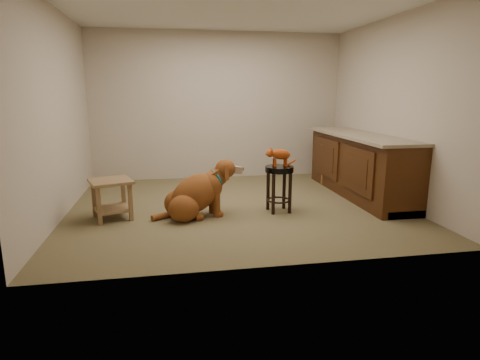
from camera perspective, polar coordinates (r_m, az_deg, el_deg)
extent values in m
cube|color=brown|center=(5.58, -0.41, -3.75)|extent=(4.50, 4.00, 0.01)
cube|color=#B8AA94|center=(7.35, -3.11, 10.41)|extent=(4.50, 0.04, 2.60)
cube|color=#B8AA94|center=(3.42, 5.28, 8.10)|extent=(4.50, 0.04, 2.60)
cube|color=#B8AA94|center=(5.46, -24.68, 8.63)|extent=(0.04, 4.00, 2.60)
cube|color=#B8AA94|center=(6.16, 20.95, 9.24)|extent=(0.04, 4.00, 2.60)
cube|color=silver|center=(5.47, -0.46, 23.45)|extent=(4.50, 4.00, 0.04)
cube|color=#42210B|center=(6.37, 16.67, 1.90)|extent=(0.60, 2.50, 0.90)
cube|color=gray|center=(6.29, 16.69, 6.11)|extent=(0.70, 2.56, 0.04)
cube|color=black|center=(6.47, 16.77, -1.57)|extent=(0.52, 2.50, 0.10)
cube|color=#42210B|center=(5.74, 16.36, 1.32)|extent=(0.02, 0.90, 0.62)
cube|color=#42210B|center=(6.73, 12.23, 3.11)|extent=(0.02, 0.90, 0.62)
cube|color=#361A09|center=(5.73, 16.25, 1.32)|extent=(0.02, 0.60, 0.40)
cube|color=#361A09|center=(6.72, 12.14, 3.11)|extent=(0.02, 0.60, 0.40)
cylinder|color=black|center=(5.45, 6.28, -1.31)|extent=(0.05, 0.05, 0.54)
cylinder|color=black|center=(5.38, 4.01, -1.45)|extent=(0.05, 0.05, 0.54)
cylinder|color=black|center=(5.24, 7.12, -1.88)|extent=(0.05, 0.05, 0.54)
cylinder|color=black|center=(5.17, 4.76, -2.04)|extent=(0.05, 0.05, 0.54)
torus|color=black|center=(5.34, 5.52, -2.85)|extent=(0.33, 0.33, 0.02)
cylinder|color=black|center=(5.24, 5.61, 1.56)|extent=(0.37, 0.37, 0.07)
cube|color=brown|center=(7.13, 13.66, 2.18)|extent=(0.05, 0.05, 0.66)
cube|color=brown|center=(6.94, 11.75, 2.00)|extent=(0.05, 0.05, 0.66)
cube|color=brown|center=(6.90, 15.28, 1.77)|extent=(0.05, 0.05, 0.66)
cube|color=brown|center=(6.71, 13.35, 1.57)|extent=(0.05, 0.05, 0.66)
cube|color=brown|center=(6.87, 13.66, 4.77)|extent=(0.47, 0.47, 0.04)
cube|color=brown|center=(5.44, -16.25, -2.17)|extent=(0.06, 0.06, 0.46)
cube|color=brown|center=(5.38, -20.08, -2.60)|extent=(0.06, 0.06, 0.46)
cube|color=brown|center=(5.09, -15.31, -3.10)|extent=(0.06, 0.06, 0.46)
cube|color=brown|center=(5.03, -19.40, -3.58)|extent=(0.06, 0.06, 0.46)
cube|color=brown|center=(5.17, -17.94, -0.18)|extent=(0.61, 0.61, 0.04)
cube|color=brown|center=(5.26, -17.68, -3.91)|extent=(0.52, 0.52, 0.03)
ellipsoid|color=brown|center=(5.21, -8.68, -3.24)|extent=(0.43, 0.37, 0.35)
ellipsoid|color=brown|center=(4.94, -8.00, -4.07)|extent=(0.43, 0.37, 0.35)
cylinder|color=brown|center=(5.30, -6.74, -4.24)|extent=(0.10, 0.12, 0.11)
cylinder|color=brown|center=(5.00, -5.84, -5.25)|extent=(0.10, 0.12, 0.11)
ellipsoid|color=brown|center=(5.08, -6.37, -1.93)|extent=(0.85, 0.55, 0.71)
ellipsoid|color=brown|center=(5.11, -4.16, -0.80)|extent=(0.35, 0.37, 0.36)
cylinder|color=brown|center=(5.26, -3.98, -2.49)|extent=(0.11, 0.11, 0.41)
cylinder|color=brown|center=(5.08, -3.35, -3.02)|extent=(0.11, 0.11, 0.41)
sphere|color=brown|center=(5.31, -3.61, -4.31)|extent=(0.11, 0.11, 0.11)
sphere|color=brown|center=(5.14, -2.98, -4.90)|extent=(0.11, 0.11, 0.11)
cylinder|color=brown|center=(5.11, -3.25, 0.46)|extent=(0.29, 0.23, 0.26)
ellipsoid|color=brown|center=(5.12, -2.11, 1.61)|extent=(0.30, 0.28, 0.25)
cube|color=#93765C|center=(5.17, -0.63, 1.48)|extent=(0.19, 0.12, 0.11)
sphere|color=black|center=(5.20, 0.21, 1.59)|extent=(0.06, 0.06, 0.06)
cube|color=brown|center=(5.23, -2.73, 1.46)|extent=(0.06, 0.07, 0.19)
cube|color=brown|center=(5.02, -1.93, 1.00)|extent=(0.06, 0.07, 0.19)
torus|color=#0E6470|center=(5.11, -3.25, 0.34)|extent=(0.18, 0.25, 0.22)
cylinder|color=#D8BF4C|center=(5.14, -2.67, -0.44)|extent=(0.01, 0.05, 0.05)
cylinder|color=brown|center=(5.12, -10.80, -5.03)|extent=(0.32, 0.23, 0.08)
ellipsoid|color=#9B390F|center=(5.21, 5.81, 3.67)|extent=(0.28, 0.15, 0.17)
cylinder|color=#9B390F|center=(5.24, 4.81, 2.56)|extent=(0.03, 0.03, 0.10)
sphere|color=#9B390F|center=(5.25, 4.81, 2.12)|extent=(0.03, 0.03, 0.03)
cylinder|color=#9B390F|center=(5.17, 5.07, 2.42)|extent=(0.03, 0.03, 0.10)
sphere|color=#9B390F|center=(5.18, 5.06, 1.98)|extent=(0.03, 0.03, 0.03)
cylinder|color=#9B390F|center=(5.29, 6.34, 2.62)|extent=(0.03, 0.03, 0.10)
sphere|color=#9B390F|center=(5.29, 6.33, 2.18)|extent=(0.03, 0.03, 0.03)
cylinder|color=#9B390F|center=(5.22, 6.61, 2.48)|extent=(0.03, 0.03, 0.10)
sphere|color=#9B390F|center=(5.23, 6.60, 2.04)|extent=(0.03, 0.03, 0.03)
sphere|color=#9B390F|center=(5.17, 4.31, 3.81)|extent=(0.10, 0.10, 0.10)
sphere|color=#9B390F|center=(5.16, 3.86, 3.69)|extent=(0.04, 0.04, 0.04)
sphere|color=brown|center=(5.15, 3.70, 3.69)|extent=(0.02, 0.02, 0.02)
cone|color=#9B390F|center=(5.19, 4.32, 4.45)|extent=(0.04, 0.04, 0.05)
cone|color=#C66B60|center=(5.19, 4.30, 4.42)|extent=(0.02, 0.02, 0.03)
cone|color=#9B390F|center=(5.13, 4.53, 4.36)|extent=(0.04, 0.04, 0.05)
cone|color=#C66B60|center=(5.13, 4.50, 4.32)|extent=(0.02, 0.02, 0.03)
cylinder|color=#9B390F|center=(5.32, 7.05, 2.34)|extent=(0.20, 0.12, 0.10)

